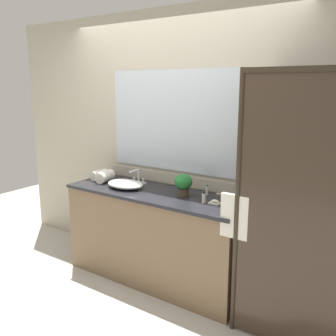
% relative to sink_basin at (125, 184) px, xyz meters
% --- Properties ---
extents(ground_plane, '(8.00, 8.00, 0.00)m').
position_rel_sink_basin_xyz_m(ground_plane, '(0.32, 0.05, -0.94)').
color(ground_plane, '#B7B2A8').
extents(wall_back_with_mirror, '(4.40, 0.06, 2.60)m').
position_rel_sink_basin_xyz_m(wall_back_with_mirror, '(0.32, 0.39, 0.37)').
color(wall_back_with_mirror, '#B2A893').
rests_on(wall_back_with_mirror, ground_plane).
extents(vanity_cabinet, '(1.80, 0.58, 0.90)m').
position_rel_sink_basin_xyz_m(vanity_cabinet, '(0.32, 0.06, -0.49)').
color(vanity_cabinet, brown).
rests_on(vanity_cabinet, ground_plane).
extents(shower_enclosure, '(1.20, 0.59, 2.00)m').
position_rel_sink_basin_xyz_m(shower_enclosure, '(1.60, -0.14, 0.08)').
color(shower_enclosure, '#2D2319').
rests_on(shower_enclosure, ground_plane).
extents(sink_basin, '(0.39, 0.27, 0.08)m').
position_rel_sink_basin_xyz_m(sink_basin, '(0.00, 0.00, 0.00)').
color(sink_basin, white).
rests_on(sink_basin, vanity_cabinet).
extents(faucet, '(0.17, 0.16, 0.15)m').
position_rel_sink_basin_xyz_m(faucet, '(0.00, 0.19, 0.01)').
color(faucet, silver).
rests_on(faucet, vanity_cabinet).
extents(potted_plant, '(0.16, 0.16, 0.20)m').
position_rel_sink_basin_xyz_m(potted_plant, '(0.61, 0.10, 0.08)').
color(potted_plant, '#473828').
rests_on(potted_plant, vanity_cabinet).
extents(soap_dish, '(0.10, 0.07, 0.04)m').
position_rel_sink_basin_xyz_m(soap_dish, '(0.96, 0.05, -0.02)').
color(soap_dish, silver).
rests_on(soap_dish, vanity_cabinet).
extents(amenity_bottle_lotion, '(0.03, 0.03, 0.10)m').
position_rel_sink_basin_xyz_m(amenity_bottle_lotion, '(0.87, 0.01, 0.01)').
color(amenity_bottle_lotion, silver).
rests_on(amenity_bottle_lotion, vanity_cabinet).
extents(amenity_bottle_conditioner, '(0.03, 0.03, 0.10)m').
position_rel_sink_basin_xyz_m(amenity_bottle_conditioner, '(0.77, 0.24, 0.01)').
color(amenity_bottle_conditioner, silver).
rests_on(amenity_bottle_conditioner, vanity_cabinet).
extents(amenity_bottle_shampoo, '(0.03, 0.03, 0.08)m').
position_rel_sink_basin_xyz_m(amenity_bottle_shampoo, '(1.09, 0.09, 0.00)').
color(amenity_bottle_shampoo, silver).
rests_on(amenity_bottle_shampoo, vanity_cabinet).
extents(rolled_towel_near_edge, '(0.12, 0.19, 0.11)m').
position_rel_sink_basin_xyz_m(rolled_towel_near_edge, '(-0.44, 0.09, 0.01)').
color(rolled_towel_near_edge, silver).
rests_on(rolled_towel_near_edge, vanity_cabinet).
extents(rolled_towel_middle, '(0.15, 0.23, 0.12)m').
position_rel_sink_basin_xyz_m(rolled_towel_middle, '(-0.33, 0.06, 0.02)').
color(rolled_towel_middle, silver).
rests_on(rolled_towel_middle, vanity_cabinet).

